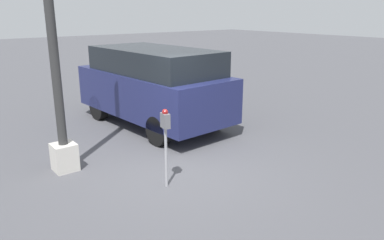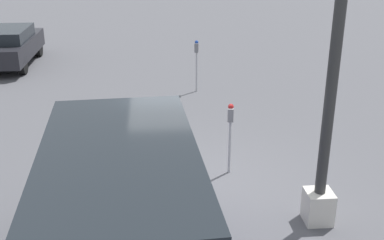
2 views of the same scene
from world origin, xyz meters
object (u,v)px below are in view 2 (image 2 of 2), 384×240
(parking_meter_near, at_px, (230,123))
(car_distant, at_px, (6,45))
(parked_van, at_px, (123,223))
(parking_meter_far, at_px, (197,54))
(lamp_post, at_px, (329,112))

(parking_meter_near, relative_size, car_distant, 0.36)
(parking_meter_near, distance_m, car_distant, 10.88)
(parking_meter_near, height_order, parked_van, parked_van)
(car_distant, bearing_deg, parking_meter_far, -118.68)
(parked_van, relative_size, car_distant, 1.21)
(parking_meter_far, bearing_deg, parking_meter_near, 12.02)
(parking_meter_near, xyz_separation_m, lamp_post, (1.83, 1.18, 0.86))
(lamp_post, xyz_separation_m, car_distant, (-10.52, -7.73, -1.20))
(parking_meter_near, bearing_deg, parking_meter_far, -167.98)
(lamp_post, bearing_deg, car_distant, -143.71)
(parking_meter_near, xyz_separation_m, car_distant, (-8.69, -6.54, -0.34))
(parking_meter_far, height_order, car_distant, parking_meter_far)
(parking_meter_near, height_order, parking_meter_far, parking_meter_far)
(parked_van, bearing_deg, parking_meter_far, 165.24)
(lamp_post, distance_m, car_distant, 13.11)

